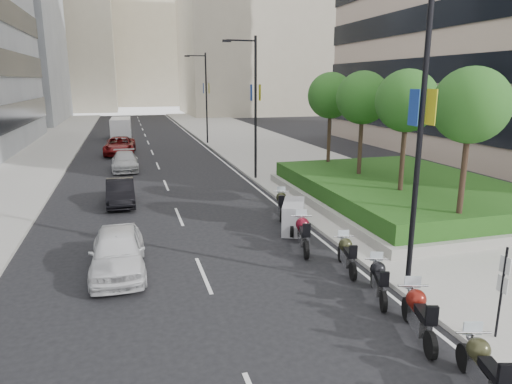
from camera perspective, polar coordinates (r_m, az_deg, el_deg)
name	(u,v)px	position (r m, az deg, el deg)	size (l,w,h in m)	color
ground	(286,329)	(12.48, 3.72, -16.72)	(160.00, 160.00, 0.00)	black
sidewalk_right	(269,150)	(42.53, 1.62, 5.28)	(10.00, 100.00, 0.15)	#9E9B93
sidewalk_left	(21,160)	(41.43, -27.34, 3.52)	(8.00, 100.00, 0.15)	#9E9B93
lane_edge	(213,153)	(41.27, -5.44, 4.86)	(0.12, 100.00, 0.01)	silver
lane_centre	(154,156)	(40.66, -12.68, 4.46)	(0.12, 100.00, 0.01)	silver
building_cream_right	(256,19)	(94.42, -0.01, 20.83)	(28.00, 24.00, 36.00)	#B7AD93
building_cream_left	(49,29)	(111.55, -24.49, 18.05)	(26.00, 24.00, 34.00)	#B7AD93
building_cream_centre	(141,31)	(130.85, -14.13, 18.89)	(30.00, 24.00, 38.00)	#B7AD93
planter	(402,198)	(25.05, 17.78, -0.73)	(10.00, 14.00, 0.40)	gray
hedge	(403,187)	(24.91, 17.88, 0.61)	(9.40, 13.40, 0.80)	#184012
tree_0	(471,106)	(18.67, 25.26, 9.70)	(2.80, 2.80, 6.30)	#332319
tree_1	(407,101)	(21.85, 18.34, 10.71)	(2.80, 2.80, 6.30)	#332319
tree_2	(363,98)	(25.26, 13.20, 11.35)	(2.80, 2.80, 6.30)	#332319
tree_3	(330,96)	(28.83, 9.30, 11.78)	(2.80, 2.80, 6.30)	#332319
lamp_post_0	(416,127)	(13.65, 19.37, 7.70)	(2.34, 0.45, 9.00)	black
lamp_post_1	(253,101)	(29.21, -0.36, 11.27)	(2.34, 0.45, 9.00)	black
lamp_post_2	(205,94)	(46.79, -6.42, 12.11)	(2.34, 0.45, 9.00)	black
parking_sign	(502,288)	(12.71, 28.39, -10.52)	(0.06, 0.32, 2.50)	black
motorcycle_0	(482,368)	(11.02, 26.46, -19.10)	(0.89, 2.21, 1.13)	black
motorcycle_1	(419,314)	(12.50, 19.65, -14.20)	(0.95, 2.31, 1.18)	black
motorcycle_2	(379,280)	(14.23, 15.09, -10.60)	(0.95, 2.05, 1.07)	black
motorcycle_3	(347,254)	(15.97, 11.28, -7.64)	(0.75, 2.13, 1.07)	black
motorcycle_4	(303,234)	(17.54, 5.91, -5.20)	(0.90, 2.40, 1.21)	black
motorcycle_5	(293,217)	(19.65, 4.70, -3.10)	(1.64, 2.29, 1.29)	black
motorcycle_6	(281,204)	(21.74, 3.17, -1.52)	(0.97, 2.20, 1.13)	black
car_a	(118,251)	(16.11, -16.89, -7.12)	(1.76, 4.39, 1.49)	silver
car_b	(120,192)	(24.84, -16.58, -0.02)	(1.40, 4.00, 1.32)	black
car_c	(125,161)	(34.42, -16.07, 3.72)	(1.84, 4.52, 1.31)	#ADAEAF
car_d	(120,146)	(42.10, -16.67, 5.57)	(2.53, 5.48, 1.52)	maroon
delivery_van	(121,129)	(53.37, -16.52, 7.52)	(2.24, 5.50, 2.28)	white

